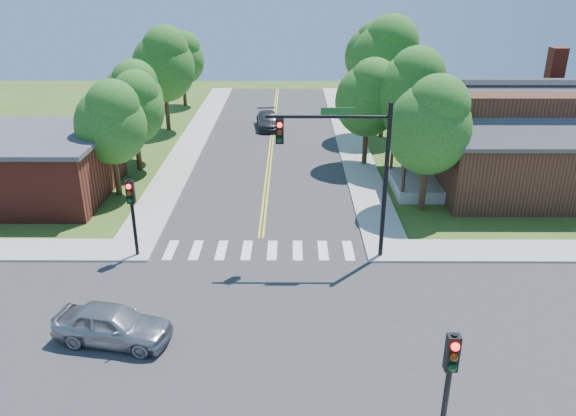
{
  "coord_description": "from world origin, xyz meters",
  "views": [
    {
      "loc": [
        1.46,
        -17.34,
        12.24
      ],
      "look_at": [
        1.35,
        6.23,
        2.2
      ],
      "focal_mm": 35.0,
      "sensor_mm": 36.0,
      "label": 1
    }
  ],
  "objects_px": {
    "signal_mast_ne": "(348,157)",
    "house_ne": "(526,137)",
    "signal_pole_nw": "(132,204)",
    "car_silver": "(113,325)",
    "signal_pole_se": "(450,371)",
    "car_dgrey": "(268,121)"
  },
  "relations": [
    {
      "from": "car_silver",
      "to": "signal_mast_ne",
      "type": "bearing_deg",
      "value": -42.34
    },
    {
      "from": "signal_mast_ne",
      "to": "car_silver",
      "type": "bearing_deg",
      "value": -143.61
    },
    {
      "from": "signal_pole_se",
      "to": "car_silver",
      "type": "bearing_deg",
      "value": 155.26
    },
    {
      "from": "house_ne",
      "to": "signal_mast_ne",
      "type": "bearing_deg",
      "value": -142.32
    },
    {
      "from": "signal_mast_ne",
      "to": "signal_pole_nw",
      "type": "bearing_deg",
      "value": -179.93
    },
    {
      "from": "signal_mast_ne",
      "to": "house_ne",
      "type": "distance_m",
      "value": 14.23
    },
    {
      "from": "signal_pole_se",
      "to": "car_silver",
      "type": "height_order",
      "value": "signal_pole_se"
    },
    {
      "from": "signal_pole_nw",
      "to": "car_dgrey",
      "type": "xyz_separation_m",
      "value": [
        5.17,
        22.84,
        -2.01
      ]
    },
    {
      "from": "signal_pole_nw",
      "to": "car_dgrey",
      "type": "relative_size",
      "value": 0.82
    },
    {
      "from": "car_dgrey",
      "to": "car_silver",
      "type": "bearing_deg",
      "value": -104.61
    },
    {
      "from": "signal_pole_se",
      "to": "car_silver",
      "type": "xyz_separation_m",
      "value": [
        -10.4,
        4.79,
        -1.95
      ]
    },
    {
      "from": "signal_mast_ne",
      "to": "car_dgrey",
      "type": "bearing_deg",
      "value": 100.77
    },
    {
      "from": "signal_pole_nw",
      "to": "car_silver",
      "type": "relative_size",
      "value": 0.86
    },
    {
      "from": "car_silver",
      "to": "car_dgrey",
      "type": "bearing_deg",
      "value": 2.78
    },
    {
      "from": "signal_pole_se",
      "to": "car_silver",
      "type": "distance_m",
      "value": 11.62
    },
    {
      "from": "signal_mast_ne",
      "to": "signal_pole_se",
      "type": "bearing_deg",
      "value": -81.44
    },
    {
      "from": "signal_mast_ne",
      "to": "house_ne",
      "type": "xyz_separation_m",
      "value": [
        11.19,
        8.65,
        -1.52
      ]
    },
    {
      "from": "signal_pole_se",
      "to": "house_ne",
      "type": "distance_m",
      "value": 22.03
    },
    {
      "from": "house_ne",
      "to": "car_silver",
      "type": "relative_size",
      "value": 2.96
    },
    {
      "from": "signal_pole_se",
      "to": "car_dgrey",
      "type": "bearing_deg",
      "value": 100.04
    },
    {
      "from": "signal_pole_nw",
      "to": "car_dgrey",
      "type": "distance_m",
      "value": 23.51
    },
    {
      "from": "signal_pole_se",
      "to": "house_ne",
      "type": "height_order",
      "value": "house_ne"
    }
  ]
}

